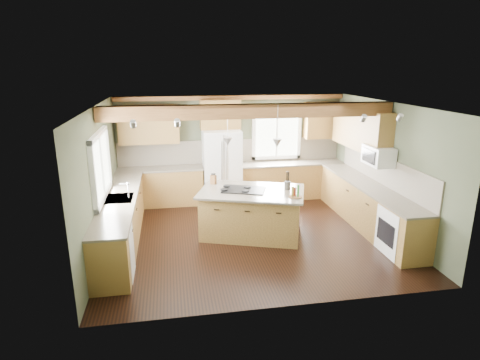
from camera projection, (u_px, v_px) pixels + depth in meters
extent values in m
plane|color=black|center=(251.00, 235.00, 8.06)|extent=(5.60, 5.60, 0.00)
plane|color=silver|center=(252.00, 104.00, 7.33)|extent=(5.60, 5.60, 0.00)
plane|color=#404933|center=(232.00, 147.00, 10.06)|extent=(5.60, 0.00, 5.60)
plane|color=#404933|center=(100.00, 180.00, 7.23)|extent=(0.00, 5.00, 5.00)
plane|color=#404933|center=(386.00, 167.00, 8.16)|extent=(0.00, 5.00, 5.00)
cube|color=#4D2E16|center=(251.00, 111.00, 7.44)|extent=(5.55, 0.26, 0.26)
cube|color=#4D2E16|center=(232.00, 97.00, 9.62)|extent=(5.55, 0.20, 0.10)
cube|color=brown|center=(232.00, 151.00, 10.07)|extent=(5.58, 0.03, 0.58)
cube|color=brown|center=(384.00, 170.00, 8.23)|extent=(0.03, 3.70, 0.58)
cube|color=brown|center=(161.00, 187.00, 9.72)|extent=(2.02, 0.60, 0.88)
cube|color=#4D4338|center=(160.00, 169.00, 9.59)|extent=(2.06, 0.64, 0.04)
cube|color=brown|center=(291.00, 181.00, 10.26)|extent=(2.62, 0.60, 0.88)
cube|color=#4D4338|center=(292.00, 163.00, 10.14)|extent=(2.66, 0.64, 0.04)
cube|color=brown|center=(121.00, 222.00, 7.57)|extent=(0.60, 3.70, 0.88)
cube|color=#4D4338|center=(119.00, 199.00, 7.44)|extent=(0.64, 3.74, 0.04)
cube|color=brown|center=(367.00, 206.00, 8.40)|extent=(0.60, 3.70, 0.88)
cube|color=#4D4338|center=(369.00, 185.00, 8.27)|extent=(0.64, 3.74, 0.04)
cube|color=brown|center=(149.00, 124.00, 9.38)|extent=(1.40, 0.35, 0.90)
cube|color=brown|center=(220.00, 114.00, 9.61)|extent=(0.96, 0.35, 0.70)
cube|color=brown|center=(360.00, 128.00, 8.80)|extent=(0.35, 2.20, 0.90)
cube|color=brown|center=(323.00, 120.00, 10.10)|extent=(0.90, 0.35, 0.90)
cube|color=white|center=(100.00, 166.00, 7.21)|extent=(0.04, 1.60, 1.05)
cube|color=white|center=(276.00, 136.00, 10.16)|extent=(1.10, 0.04, 1.00)
cube|color=#262628|center=(119.00, 199.00, 7.44)|extent=(0.50, 0.65, 0.03)
cylinder|color=#B2B2B7|center=(128.00, 191.00, 7.43)|extent=(0.02, 0.02, 0.28)
cube|color=white|center=(113.00, 253.00, 6.34)|extent=(0.60, 0.60, 0.84)
cube|color=white|center=(401.00, 231.00, 7.17)|extent=(0.60, 0.72, 0.84)
cube|color=white|center=(378.00, 156.00, 8.01)|extent=(0.40, 0.70, 0.38)
cone|color=#B2B2B7|center=(228.00, 142.00, 7.68)|extent=(0.18, 0.18, 0.16)
cone|color=#B2B2B7|center=(277.00, 143.00, 7.53)|extent=(0.18, 0.18, 0.16)
cube|color=white|center=(222.00, 167.00, 9.76)|extent=(0.90, 0.74, 1.80)
cube|color=brown|center=(252.00, 213.00, 8.01)|extent=(2.17, 1.72, 0.88)
cube|color=#4D4338|center=(252.00, 191.00, 7.88)|extent=(2.33, 1.88, 0.04)
cube|color=black|center=(244.00, 190.00, 7.90)|extent=(0.96, 0.79, 0.02)
cube|color=brown|center=(213.00, 180.00, 8.29)|extent=(0.14, 0.13, 0.18)
cylinder|color=#382F2C|center=(287.00, 185.00, 7.93)|extent=(0.17, 0.17, 0.16)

